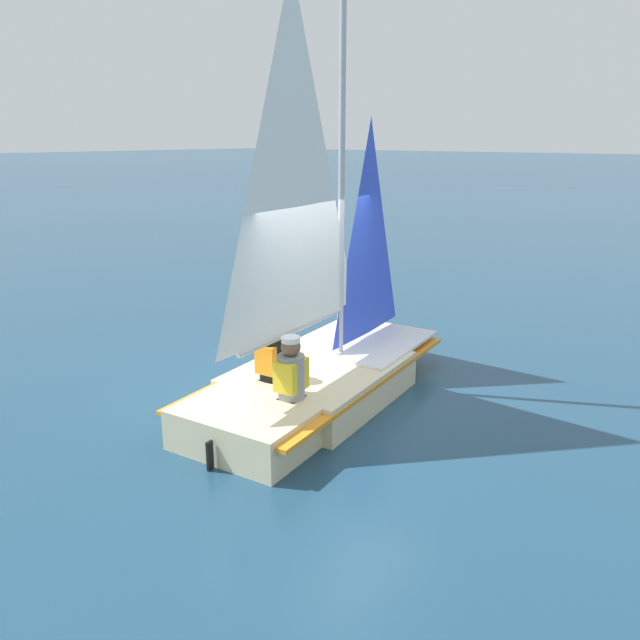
% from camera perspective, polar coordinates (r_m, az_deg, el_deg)
% --- Properties ---
extents(ground_plane, '(260.00, 260.00, 0.00)m').
position_cam_1_polar(ground_plane, '(8.11, 0.00, -7.16)').
color(ground_plane, navy).
extents(sailboat_main, '(4.26, 2.18, 5.07)m').
position_cam_1_polar(sailboat_main, '(7.84, -0.16, -2.92)').
color(sailboat_main, beige).
rests_on(sailboat_main, ground_plane).
extents(sailor_helm, '(0.37, 0.33, 1.16)m').
position_cam_1_polar(sailor_helm, '(7.48, -4.42, -4.19)').
color(sailor_helm, black).
rests_on(sailor_helm, ground_plane).
extents(sailor_crew, '(0.37, 0.33, 1.16)m').
position_cam_1_polar(sailor_crew, '(6.93, -2.64, -5.75)').
color(sailor_crew, black).
rests_on(sailor_crew, ground_plane).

